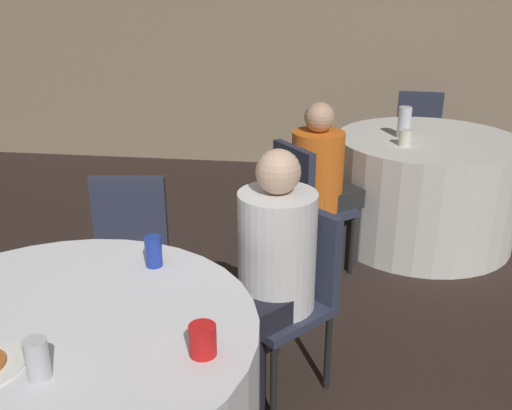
% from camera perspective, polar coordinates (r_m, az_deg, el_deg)
% --- Properties ---
extents(wall_back, '(16.00, 0.06, 2.80)m').
position_cam_1_polar(wall_back, '(5.70, 0.59, 17.91)').
color(wall_back, gray).
rests_on(wall_back, ground_plane).
extents(table_far, '(1.28, 1.28, 0.76)m').
position_cam_1_polar(table_far, '(4.26, 16.42, 1.52)').
color(table_far, white).
rests_on(table_far, ground_plane).
extents(chair_near_north, '(0.45, 0.45, 0.87)m').
position_cam_1_polar(chair_near_north, '(2.99, -12.65, -4.08)').
color(chair_near_north, '#2D3347').
rests_on(chair_near_north, ground_plane).
extents(chair_near_northeast, '(0.56, 0.56, 0.87)m').
position_cam_1_polar(chair_near_northeast, '(2.60, 3.53, -7.74)').
color(chair_near_northeast, '#2D3347').
rests_on(chair_near_northeast, ground_plane).
extents(chair_far_north, '(0.43, 0.43, 0.87)m').
position_cam_1_polar(chair_far_north, '(5.22, 15.90, 6.91)').
color(chair_far_north, '#2D3347').
rests_on(chair_far_north, ground_plane).
extents(chair_far_southwest, '(0.56, 0.56, 0.87)m').
position_cam_1_polar(chair_far_southwest, '(3.55, 4.87, 0.70)').
color(chair_far_southwest, '#2D3347').
rests_on(chair_far_southwest, ground_plane).
extents(person_orange_shirt, '(0.47, 0.45, 1.11)m').
position_cam_1_polar(person_orange_shirt, '(3.63, 7.01, 1.72)').
color(person_orange_shirt, '#282828').
rests_on(person_orange_shirt, ground_plane).
extents(person_white_shirt, '(0.47, 0.48, 1.16)m').
position_cam_1_polar(person_white_shirt, '(2.47, 0.93, -7.61)').
color(person_white_shirt, black).
rests_on(person_white_shirt, ground_plane).
extents(soda_can_silver, '(0.07, 0.07, 0.12)m').
position_cam_1_polar(soda_can_silver, '(1.74, -21.05, -14.18)').
color(soda_can_silver, silver).
rests_on(soda_can_silver, table_near).
extents(soda_can_blue, '(0.07, 0.07, 0.12)m').
position_cam_1_polar(soda_can_blue, '(2.23, -10.21, -4.59)').
color(soda_can_blue, '#1E38A5').
rests_on(soda_can_blue, table_near).
extents(cup_near, '(0.08, 0.08, 0.10)m').
position_cam_1_polar(cup_near, '(1.73, -5.36, -13.30)').
color(cup_near, red).
rests_on(cup_near, table_near).
extents(bottle_far, '(0.09, 0.09, 0.21)m').
position_cam_1_polar(bottle_far, '(4.09, 14.60, 8.01)').
color(bottle_far, silver).
rests_on(bottle_far, table_far).
extents(cup_far, '(0.08, 0.08, 0.10)m').
position_cam_1_polar(cup_far, '(3.90, 14.69, 6.52)').
color(cup_far, silver).
rests_on(cup_far, table_far).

